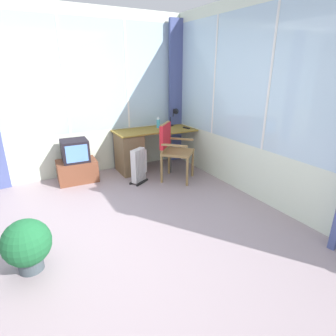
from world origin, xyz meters
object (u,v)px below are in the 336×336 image
Objects in this scene: wooden_armchair at (171,144)px; desk at (133,150)px; desk_lamp at (175,114)px; potted_plant at (27,244)px; spray_bottle at (158,122)px; tv_on_stand at (77,163)px; tv_remote at (186,128)px; space_heater at (139,165)px.

desk is at bearing 123.06° from wooden_armchair.
desk_lamp is 3.61m from potted_plant.
desk is 0.74m from spray_bottle.
desk_lamp is 0.97m from wooden_armchair.
wooden_armchair is at bearing -101.26° from spray_bottle.
desk_lamp reaches higher than desk.
potted_plant is (-0.87, -2.05, -0.03)m from tv_on_stand.
spray_bottle is at bearing 8.22° from desk.
wooden_armchair is at bearing -56.94° from desk.
tv_on_stand is at bearing -177.17° from spray_bottle.
tv_on_stand is at bearing 179.72° from desk.
spray_bottle reaches higher than tv_remote.
tv_remote is at bearing -78.00° from desk_lamp.
space_heater is 1.11× the size of potted_plant.
space_heater is at bearing -137.33° from spray_bottle.
wooden_armchair reaches higher than desk.
desk_lamp is 0.59× the size of space_heater.
wooden_armchair is (0.43, -0.66, 0.22)m from desk.
wooden_armchair is 2.72m from potted_plant.
space_heater is (-1.05, -0.63, -0.68)m from desk_lamp.
desk is 2.73× the size of potted_plant.
potted_plant is at bearing -161.85° from tv_remote.
desk is at bearing 152.97° from tv_remote.
desk is at bearing -175.15° from desk_lamp.
tv_on_stand is 2.23m from potted_plant.
wooden_armchair is 1.66× the size of space_heater.
tv_remote is 2.09m from tv_on_stand.
desk_lamp is at bearing 2.20° from tv_on_stand.
tv_remote is at bearing -6.82° from tv_on_stand.
potted_plant is at bearing -132.63° from desk.
wooden_armchair reaches higher than space_heater.
wooden_armchair is (-0.51, -0.74, -0.35)m from desk_lamp.
spray_bottle is 0.30× the size of tv_on_stand.
desk is 2.46× the size of space_heater.
tv_on_stand is (-2.03, 0.24, -0.45)m from tv_remote.
desk is 0.82m from wooden_armchair.
desk reaches higher than space_heater.
tv_remote is 3.45m from potted_plant.
spray_bottle is at bearing 42.67° from space_heater.
desk_lamp reaches higher than space_heater.
tv_on_stand is at bearing 155.22° from wooden_armchair.
space_heater is (-1.12, -0.31, -0.47)m from tv_remote.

